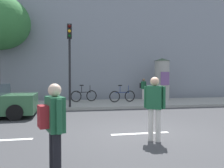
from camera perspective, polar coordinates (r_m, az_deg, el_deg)
ground_plane at (r=6.72m, az=7.50°, el=-12.93°), size 80.00×80.00×0.00m
sidewalk_curb at (r=13.44m, az=-1.76°, el=-5.26°), size 36.00×4.00×0.15m
lane_markings at (r=6.72m, az=7.50°, el=-12.90°), size 25.80×0.16×0.01m
building_backdrop at (r=18.56m, az=-4.14°, el=11.34°), size 36.00×5.00×9.64m
traffic_light at (r=11.51m, az=-11.21°, el=8.41°), size 0.24×0.45×4.32m
poster_column at (r=15.49m, az=13.13°, el=1.38°), size 1.13×1.13×2.92m
pedestrian_with_bag at (r=5.85m, az=11.29°, el=-4.99°), size 0.51×0.51×1.71m
pedestrian_with_backpack at (r=3.74m, az=-15.27°, el=-9.73°), size 0.48×0.63×1.60m
pedestrian_near_pole at (r=15.48m, az=8.34°, el=-0.81°), size 0.52×0.51×1.50m
bicycle_leaning at (r=13.72m, az=2.77°, el=-3.17°), size 1.75×0.37×1.09m
bicycle_upright at (r=14.02m, az=-7.48°, el=-3.08°), size 1.72×0.54×1.09m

